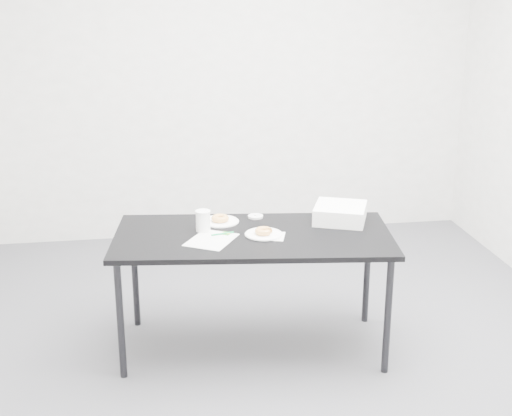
{
  "coord_description": "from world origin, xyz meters",
  "views": [
    {
      "loc": [
        -0.64,
        -3.62,
        2.07
      ],
      "look_at": [
        -0.06,
        0.02,
        0.86
      ],
      "focal_mm": 50.0,
      "sensor_mm": 36.0,
      "label": 1
    }
  ],
  "objects": [
    {
      "name": "plate_far",
      "position": [
        -0.23,
        0.28,
        0.7
      ],
      "size": [
        0.22,
        0.22,
        0.01
      ],
      "primitive_type": "cylinder",
      "color": "white",
      "rests_on": "table"
    },
    {
      "name": "logo_patch",
      "position": [
        -0.22,
        0.07,
        0.7
      ],
      "size": [
        0.06,
        0.06,
        0.0
      ],
      "primitive_type": "cube",
      "rotation": [
        0.0,
        0.0,
        -0.53
      ],
      "color": "green",
      "rests_on": "scorecard"
    },
    {
      "name": "pen",
      "position": [
        -0.24,
        0.06,
        0.71
      ],
      "size": [
        0.13,
        0.04,
        0.01
      ],
      "primitive_type": "cylinder",
      "rotation": [
        0.0,
        1.57,
        0.22
      ],
      "color": "#0D934C",
      "rests_on": "scorecard"
    },
    {
      "name": "floor",
      "position": [
        0.0,
        0.0,
        0.0
      ],
      "size": [
        4.0,
        4.0,
        0.0
      ],
      "primitive_type": "plane",
      "color": "#47474C",
      "rests_on": "ground"
    },
    {
      "name": "donut_near",
      "position": [
        -0.02,
        0.02,
        0.73
      ],
      "size": [
        0.13,
        0.13,
        0.03
      ],
      "primitive_type": "torus",
      "rotation": [
        0.0,
        0.0,
        -0.42
      ],
      "color": "gold",
      "rests_on": "plate_near"
    },
    {
      "name": "wall_back",
      "position": [
        0.0,
        2.0,
        1.35
      ],
      "size": [
        4.0,
        0.02,
        2.7
      ],
      "primitive_type": "cube",
      "color": "white",
      "rests_on": "floor"
    },
    {
      "name": "cup_lid",
      "position": [
        -0.02,
        0.33,
        0.71
      ],
      "size": [
        0.09,
        0.09,
        0.01
      ],
      "primitive_type": "cylinder",
      "color": "white",
      "rests_on": "table"
    },
    {
      "name": "table",
      "position": [
        -0.08,
        0.04,
        0.65
      ],
      "size": [
        1.61,
        0.9,
        0.7
      ],
      "rotation": [
        0.0,
        0.0,
        -0.12
      ],
      "color": "black",
      "rests_on": "floor"
    },
    {
      "name": "plate_near",
      "position": [
        -0.02,
        0.02,
        0.71
      ],
      "size": [
        0.21,
        0.21,
        0.01
      ],
      "primitive_type": "cylinder",
      "color": "white",
      "rests_on": "napkin"
    },
    {
      "name": "donut_far",
      "position": [
        -0.23,
        0.28,
        0.72
      ],
      "size": [
        0.11,
        0.11,
        0.03
      ],
      "primitive_type": "torus",
      "rotation": [
        0.0,
        0.0,
        0.12
      ],
      "color": "gold",
      "rests_on": "plate_far"
    },
    {
      "name": "coffee_cup",
      "position": [
        -0.34,
        0.14,
        0.76
      ],
      "size": [
        0.08,
        0.08,
        0.12
      ],
      "primitive_type": "cylinder",
      "color": "white",
      "rests_on": "table"
    },
    {
      "name": "bakery_box",
      "position": [
        0.46,
        0.19,
        0.75
      ],
      "size": [
        0.37,
        0.37,
        0.1
      ],
      "primitive_type": "cube",
      "rotation": [
        0.0,
        0.0,
        -0.38
      ],
      "color": "white",
      "rests_on": "table"
    },
    {
      "name": "napkin",
      "position": [
        0.02,
        -0.01,
        0.7
      ],
      "size": [
        0.18,
        0.18,
        0.0
      ],
      "primitive_type": "cube",
      "rotation": [
        0.0,
        0.0,
        -0.28
      ],
      "color": "white",
      "rests_on": "table"
    },
    {
      "name": "scorecard",
      "position": [
        -0.31,
        -0.01,
        0.7
      ],
      "size": [
        0.33,
        0.35,
        0.0
      ],
      "primitive_type": "cube",
      "rotation": [
        0.0,
        0.0,
        -0.53
      ],
      "color": "white",
      "rests_on": "table"
    }
  ]
}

